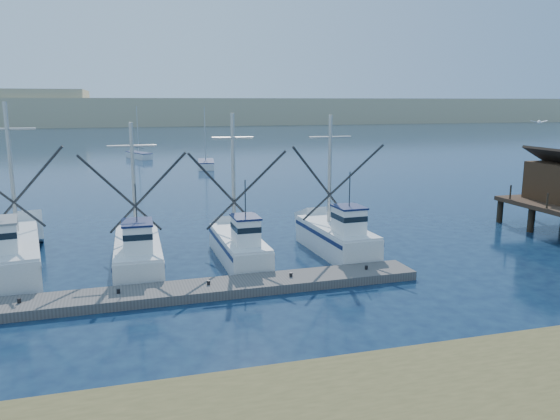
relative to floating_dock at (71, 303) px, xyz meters
name	(u,v)px	position (x,y,z in m)	size (l,w,h in m)	color
ground	(344,332)	(10.36, -5.62, -0.22)	(500.00, 500.00, 0.00)	#0B1933
floating_dock	(71,303)	(0.00, 0.00, 0.00)	(32.46, 2.16, 0.43)	#5C5652
dune_ridge	(141,111)	(10.36, 204.38, 4.78)	(360.00, 60.00, 10.00)	tan
trawler_fleet	(49,255)	(-1.41, 5.28, 0.77)	(31.38, 9.79, 9.60)	silver
sailboat_near	(206,164)	(13.14, 48.78, 0.27)	(2.82, 6.42, 8.10)	silver
sailboat_far	(139,155)	(4.89, 64.01, 0.28)	(3.90, 6.30, 8.10)	silver
flying_gull	(539,122)	(25.41, 2.21, 7.38)	(1.12, 0.20, 0.20)	white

